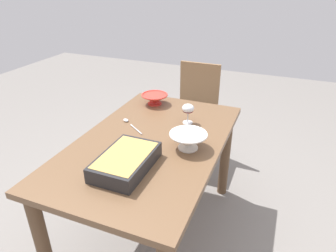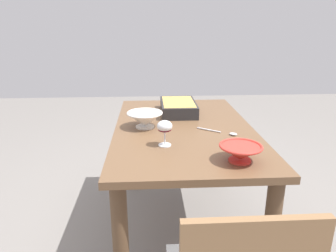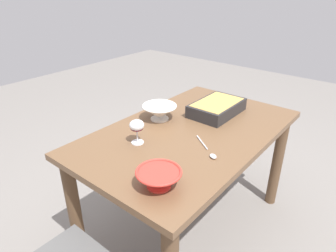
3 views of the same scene
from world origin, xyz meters
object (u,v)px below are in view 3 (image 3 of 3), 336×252
(serving_spoon, at_px, (209,151))
(mixing_bowl, at_px, (159,112))
(wine_glass, at_px, (137,127))
(small_bowl, at_px, (159,178))
(casserole_dish, at_px, (217,107))
(dining_table, at_px, (189,148))

(serving_spoon, bearing_deg, mixing_bowl, 72.84)
(mixing_bowl, xyz_separation_m, serving_spoon, (-0.14, -0.45, -0.05))
(wine_glass, height_order, small_bowl, wine_glass)
(wine_glass, xyz_separation_m, casserole_dish, (0.60, -0.12, -0.05))
(dining_table, distance_m, casserole_dish, 0.34)
(dining_table, bearing_deg, serving_spoon, -122.79)
(wine_glass, relative_size, small_bowl, 0.69)
(dining_table, relative_size, wine_glass, 10.05)
(serving_spoon, bearing_deg, dining_table, 57.21)
(wine_glass, height_order, mixing_bowl, wine_glass)
(dining_table, relative_size, small_bowl, 6.90)
(dining_table, height_order, casserole_dish, casserole_dish)
(mixing_bowl, bearing_deg, casserole_dish, -36.81)
(casserole_dish, bearing_deg, dining_table, -179.01)
(dining_table, relative_size, serving_spoon, 6.39)
(dining_table, height_order, serving_spoon, serving_spoon)
(small_bowl, height_order, serving_spoon, small_bowl)
(dining_table, relative_size, casserole_dish, 3.66)
(casserole_dish, relative_size, small_bowl, 1.88)
(wine_glass, distance_m, casserole_dish, 0.61)
(dining_table, bearing_deg, wine_glass, 156.73)
(mixing_bowl, height_order, small_bowl, mixing_bowl)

